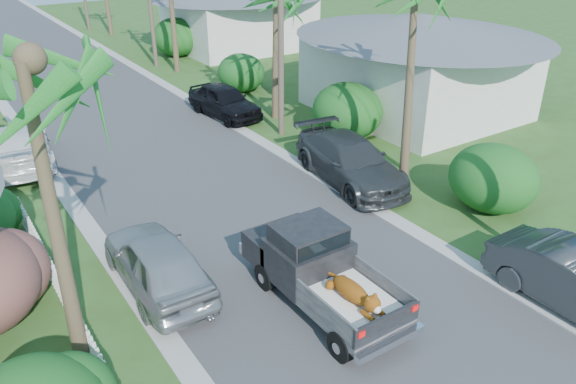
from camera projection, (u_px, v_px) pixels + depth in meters
ground at (384, 342)px, 13.43m from camera, size 120.00×120.00×0.00m
road at (84, 91)px, 31.95m from camera, size 8.00×100.00×0.02m
curb_left at (2, 104)px, 29.79m from camera, size 0.60×100.00×0.06m
curb_right at (155, 79)px, 34.08m from camera, size 0.60×100.00×0.06m
pickup_truck at (315, 265)px, 14.53m from camera, size 1.98×5.12×2.06m
parked_car_rm at (350, 161)px, 21.01m from camera, size 3.04×5.93×1.65m
parked_car_rf at (224, 101)px, 27.71m from camera, size 2.25×4.76×1.57m
parked_car_ln at (157, 262)px, 15.02m from camera, size 2.00×4.74×1.60m
parked_car_lf at (19, 145)px, 22.42m from camera, size 2.91×5.82×1.63m
palm_l_a at (20, 64)px, 9.44m from camera, size 4.40×4.40×8.20m
shrub_r_a at (493, 178)px, 18.92m from camera, size 2.80×3.08×2.30m
shrub_r_b at (347, 111)px, 24.90m from camera, size 3.00×3.30×2.50m
shrub_r_c at (241, 73)px, 31.51m from camera, size 2.60×2.86×2.10m
shrub_r_d at (176, 37)px, 39.05m from camera, size 3.20×3.52×2.60m
picket_fence at (63, 294)px, 14.29m from camera, size 0.10×11.00×1.00m
house_right_near at (417, 68)px, 27.79m from camera, size 8.00×9.00×4.80m
house_right_far at (238, 18)px, 41.17m from camera, size 9.00×8.00×4.60m
utility_pole_b at (281, 32)px, 23.78m from camera, size 1.60×0.26×9.00m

